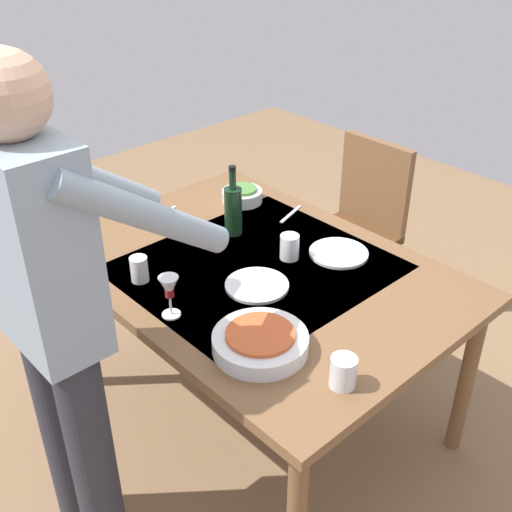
{
  "coord_description": "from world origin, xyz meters",
  "views": [
    {
      "loc": [
        -1.47,
        1.35,
        2.01
      ],
      "look_at": [
        0.0,
        0.0,
        0.8
      ],
      "focal_mm": 44.05,
      "sensor_mm": 36.0,
      "label": 1
    }
  ],
  "objects_px": {
    "dining_table": "(256,282)",
    "person_server": "(56,311)",
    "water_cup_near_right": "(139,269)",
    "dinner_plate_far": "(339,253)",
    "water_cup_near_left": "(343,372)",
    "wine_glass_left": "(169,289)",
    "serving_bowl_pasta": "(260,341)",
    "water_cup_far_left": "(290,247)",
    "side_bowl_salad": "(242,195)",
    "wine_bottle": "(233,209)",
    "dinner_plate_near": "(257,285)",
    "chair_near": "(360,219)"
  },
  "relations": [
    {
      "from": "water_cup_near_right",
      "to": "dinner_plate_far",
      "type": "relative_size",
      "value": 0.42
    },
    {
      "from": "chair_near",
      "to": "wine_bottle",
      "type": "distance_m",
      "value": 0.87
    },
    {
      "from": "water_cup_near_left",
      "to": "dinner_plate_near",
      "type": "distance_m",
      "value": 0.57
    },
    {
      "from": "water_cup_near_right",
      "to": "water_cup_near_left",
      "type": "bearing_deg",
      "value": -172.05
    },
    {
      "from": "water_cup_near_right",
      "to": "water_cup_far_left",
      "type": "bearing_deg",
      "value": -116.83
    },
    {
      "from": "chair_near",
      "to": "water_cup_far_left",
      "type": "bearing_deg",
      "value": 108.84
    },
    {
      "from": "water_cup_near_left",
      "to": "dinner_plate_far",
      "type": "height_order",
      "value": "water_cup_near_left"
    },
    {
      "from": "water_cup_near_right",
      "to": "side_bowl_salad",
      "type": "bearing_deg",
      "value": -71.79
    },
    {
      "from": "person_server",
      "to": "serving_bowl_pasta",
      "type": "bearing_deg",
      "value": -123.66
    },
    {
      "from": "water_cup_far_left",
      "to": "side_bowl_salad",
      "type": "height_order",
      "value": "water_cup_far_left"
    },
    {
      "from": "serving_bowl_pasta",
      "to": "dinner_plate_far",
      "type": "distance_m",
      "value": 0.65
    },
    {
      "from": "dining_table",
      "to": "person_server",
      "type": "bearing_deg",
      "value": 92.78
    },
    {
      "from": "wine_glass_left",
      "to": "serving_bowl_pasta",
      "type": "distance_m",
      "value": 0.35
    },
    {
      "from": "water_cup_far_left",
      "to": "dinner_plate_near",
      "type": "distance_m",
      "value": 0.24
    },
    {
      "from": "wine_bottle",
      "to": "dinner_plate_near",
      "type": "height_order",
      "value": "wine_bottle"
    },
    {
      "from": "dinner_plate_far",
      "to": "water_cup_near_left",
      "type": "bearing_deg",
      "value": 131.63
    },
    {
      "from": "chair_near",
      "to": "dinner_plate_near",
      "type": "relative_size",
      "value": 3.96
    },
    {
      "from": "chair_near",
      "to": "serving_bowl_pasta",
      "type": "relative_size",
      "value": 3.03
    },
    {
      "from": "chair_near",
      "to": "water_cup_near_right",
      "type": "relative_size",
      "value": 9.5
    },
    {
      "from": "wine_bottle",
      "to": "wine_glass_left",
      "type": "distance_m",
      "value": 0.6
    },
    {
      "from": "wine_bottle",
      "to": "side_bowl_salad",
      "type": "xyz_separation_m",
      "value": [
        0.19,
        -0.22,
        -0.08
      ]
    },
    {
      "from": "dining_table",
      "to": "dinner_plate_far",
      "type": "distance_m",
      "value": 0.34
    },
    {
      "from": "dining_table",
      "to": "water_cup_near_left",
      "type": "relative_size",
      "value": 15.39
    },
    {
      "from": "dinner_plate_near",
      "to": "water_cup_near_left",
      "type": "bearing_deg",
      "value": 163.14
    },
    {
      "from": "water_cup_near_left",
      "to": "dinner_plate_far",
      "type": "xyz_separation_m",
      "value": [
        0.49,
        -0.55,
        -0.04
      ]
    },
    {
      "from": "water_cup_near_right",
      "to": "dining_table",
      "type": "bearing_deg",
      "value": -120.95
    },
    {
      "from": "dinner_plate_far",
      "to": "person_server",
      "type": "bearing_deg",
      "value": 84.35
    },
    {
      "from": "chair_near",
      "to": "dinner_plate_near",
      "type": "xyz_separation_m",
      "value": [
        -0.33,
        1.01,
        0.22
      ]
    },
    {
      "from": "dinner_plate_near",
      "to": "chair_near",
      "type": "bearing_deg",
      "value": -72.0
    },
    {
      "from": "water_cup_far_left",
      "to": "dinner_plate_far",
      "type": "distance_m",
      "value": 0.2
    },
    {
      "from": "dining_table",
      "to": "wine_bottle",
      "type": "xyz_separation_m",
      "value": [
        0.26,
        -0.11,
        0.18
      ]
    },
    {
      "from": "water_cup_near_right",
      "to": "serving_bowl_pasta",
      "type": "relative_size",
      "value": 0.32
    },
    {
      "from": "chair_near",
      "to": "person_server",
      "type": "distance_m",
      "value": 1.8
    },
    {
      "from": "wine_bottle",
      "to": "water_cup_near_left",
      "type": "xyz_separation_m",
      "value": [
        -0.89,
        0.36,
        -0.06
      ]
    },
    {
      "from": "wine_bottle",
      "to": "side_bowl_salad",
      "type": "height_order",
      "value": "wine_bottle"
    },
    {
      "from": "water_cup_near_left",
      "to": "water_cup_far_left",
      "type": "distance_m",
      "value": 0.72
    },
    {
      "from": "dining_table",
      "to": "wine_glass_left",
      "type": "relative_size",
      "value": 9.98
    },
    {
      "from": "chair_near",
      "to": "wine_glass_left",
      "type": "relative_size",
      "value": 6.03
    },
    {
      "from": "side_bowl_salad",
      "to": "chair_near",
      "type": "bearing_deg",
      "value": -110.74
    },
    {
      "from": "serving_bowl_pasta",
      "to": "dinner_plate_far",
      "type": "bearing_deg",
      "value": -70.9
    },
    {
      "from": "wine_glass_left",
      "to": "dinner_plate_near",
      "type": "bearing_deg",
      "value": -102.03
    },
    {
      "from": "wine_glass_left",
      "to": "dinner_plate_far",
      "type": "height_order",
      "value": "wine_glass_left"
    },
    {
      "from": "side_bowl_salad",
      "to": "dinner_plate_far",
      "type": "relative_size",
      "value": 0.78
    },
    {
      "from": "dining_table",
      "to": "wine_bottle",
      "type": "height_order",
      "value": "wine_bottle"
    },
    {
      "from": "water_cup_near_left",
      "to": "serving_bowl_pasta",
      "type": "xyz_separation_m",
      "value": [
        0.28,
        0.07,
        -0.02
      ]
    },
    {
      "from": "water_cup_near_left",
      "to": "dinner_plate_near",
      "type": "xyz_separation_m",
      "value": [
        0.54,
        -0.16,
        -0.04
      ]
    },
    {
      "from": "wine_bottle",
      "to": "water_cup_near_right",
      "type": "relative_size",
      "value": 3.09
    },
    {
      "from": "chair_near",
      "to": "dinner_plate_far",
      "type": "xyz_separation_m",
      "value": [
        -0.38,
        0.62,
        0.22
      ]
    },
    {
      "from": "water_cup_near_right",
      "to": "serving_bowl_pasta",
      "type": "height_order",
      "value": "water_cup_near_right"
    },
    {
      "from": "dining_table",
      "to": "wine_glass_left",
      "type": "bearing_deg",
      "value": 93.87
    }
  ]
}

